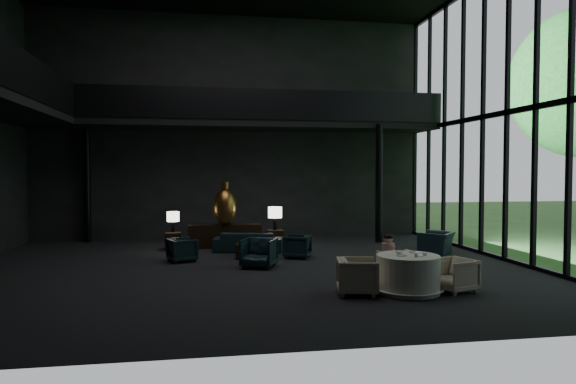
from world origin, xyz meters
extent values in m
cube|color=black|center=(0.00, 0.00, 0.00)|extent=(14.00, 12.00, 0.02)
cube|color=black|center=(0.00, 6.00, 4.00)|extent=(14.00, 0.04, 8.00)
cube|color=black|center=(0.00, -6.00, 4.00)|extent=(14.00, 0.04, 8.00)
cube|color=black|center=(1.00, 5.00, 4.00)|extent=(12.00, 2.00, 0.25)
cube|color=black|center=(-5.00, 0.00, 4.60)|extent=(0.06, 12.00, 1.00)
cube|color=black|center=(1.00, 4.00, 4.60)|extent=(12.00, 0.06, 1.00)
cylinder|color=black|center=(-5.00, 5.70, 2.00)|extent=(0.24, 0.24, 4.00)
cylinder|color=black|center=(4.80, 4.00, 2.00)|extent=(0.24, 0.24, 4.00)
cube|color=black|center=(-0.43, 3.67, 0.36)|extent=(2.29, 0.52, 0.73)
ellipsoid|color=olive|center=(-0.43, 3.49, 1.29)|extent=(0.73, 0.73, 1.13)
cylinder|color=olive|center=(-0.43, 3.49, 1.97)|extent=(0.25, 0.25, 0.23)
cube|color=black|center=(-2.03, 3.51, 0.26)|extent=(0.48, 0.48, 0.53)
cylinder|color=black|center=(-2.03, 3.61, 0.69)|extent=(0.11, 0.11, 0.33)
cylinder|color=white|center=(-2.03, 3.61, 1.01)|extent=(0.38, 0.38, 0.31)
cube|color=black|center=(1.17, 3.53, 0.27)|extent=(0.49, 0.49, 0.54)
cylinder|color=black|center=(1.17, 3.58, 0.73)|extent=(0.13, 0.13, 0.38)
cylinder|color=white|center=(1.17, 3.58, 1.10)|extent=(0.44, 0.44, 0.35)
imported|color=black|center=(0.23, 2.70, 0.39)|extent=(2.10, 1.01, 0.79)
imported|color=black|center=(-1.66, 1.28, 0.31)|extent=(0.75, 0.77, 0.63)
imported|color=black|center=(1.48, 1.35, 0.32)|extent=(0.79, 0.81, 0.64)
imported|color=black|center=(0.27, 0.09, 0.43)|extent=(1.07, 1.05, 0.85)
imported|color=#132B31|center=(5.64, 1.37, 0.40)|extent=(1.05, 1.08, 0.80)
cube|color=black|center=(0.28, 1.64, 0.20)|extent=(1.05, 1.05, 0.41)
cylinder|color=white|center=(2.92, -3.03, 0.38)|extent=(1.25, 1.25, 0.75)
cone|color=white|center=(2.92, -3.03, 0.05)|extent=(1.42, 1.42, 0.10)
imported|color=#BAB0A6|center=(3.06, -2.23, 0.39)|extent=(0.83, 0.79, 0.78)
imported|color=beige|center=(3.86, -3.11, 0.35)|extent=(0.82, 0.85, 0.71)
imported|color=#BDB7AF|center=(1.87, -3.01, 0.39)|extent=(0.85, 0.89, 0.79)
cylinder|color=#D9A3C0|center=(2.88, -2.02, 0.65)|extent=(0.28, 0.28, 0.40)
sphere|color=#D8A884|center=(2.88, -2.02, 0.95)|extent=(0.20, 0.20, 0.20)
ellipsoid|color=black|center=(2.88, -2.02, 0.98)|extent=(0.21, 0.21, 0.14)
cylinder|color=white|center=(2.74, -3.11, 0.76)|extent=(0.28, 0.28, 0.01)
cylinder|color=white|center=(3.18, -2.74, 0.76)|extent=(0.26, 0.26, 0.02)
cylinder|color=white|center=(3.13, -3.18, 0.76)|extent=(0.18, 0.18, 0.01)
cylinder|color=white|center=(3.22, -3.14, 0.80)|extent=(0.11, 0.11, 0.07)
ellipsoid|color=white|center=(2.80, -2.86, 0.79)|extent=(0.16, 0.16, 0.08)
cylinder|color=#99999E|center=(2.97, -3.29, 0.79)|extent=(0.06, 0.06, 0.07)
camera|label=1|loc=(-1.12, -12.65, 2.43)|focal=32.00mm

